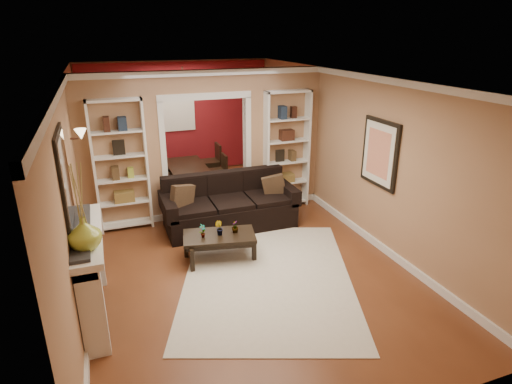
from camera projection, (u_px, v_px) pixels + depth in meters
name	position (u px, v px, depth m)	size (l,w,h in m)	color
floor	(226.00, 238.00, 7.32)	(8.00, 8.00, 0.00)	brown
ceiling	(222.00, 76.00, 6.37)	(8.00, 8.00, 0.00)	white
wall_back	(178.00, 118.00, 10.36)	(8.00, 8.00, 0.00)	#AB7E5A
wall_front	(368.00, 300.00, 3.33)	(8.00, 8.00, 0.00)	#AB7E5A
wall_left	(73.00, 178.00, 6.12)	(8.00, 8.00, 0.00)	#AB7E5A
wall_right	(346.00, 150.00, 7.58)	(8.00, 8.00, 0.00)	#AB7E5A
partition_wall	(206.00, 145.00, 7.90)	(4.50, 0.15, 2.70)	#AB7E5A
red_back_panel	(179.00, 120.00, 10.35)	(4.44, 0.04, 2.64)	maroon
dining_window	(178.00, 110.00, 10.23)	(0.78, 0.03, 0.98)	#8CA5CC
area_rug	(268.00, 277.00, 6.15)	(2.35, 3.29, 0.01)	beige
sofa	(230.00, 202.00, 7.62)	(2.38, 1.03, 0.93)	black
pillow_left	(182.00, 198.00, 7.26)	(0.44, 0.12, 0.44)	#4F3822
pillow_right	(274.00, 187.00, 7.81)	(0.40, 0.11, 0.40)	#4F3822
coffee_table	(220.00, 247.00, 6.59)	(1.08, 0.59, 0.41)	black
plant_left	(203.00, 231.00, 6.40)	(0.11, 0.08, 0.21)	#336626
plant_center	(219.00, 228.00, 6.48)	(0.12, 0.10, 0.22)	#336626
plant_right	(235.00, 227.00, 6.57)	(0.11, 0.11, 0.19)	#336626
bookshelf_left	(121.00, 166.00, 7.32)	(0.90, 0.30, 2.30)	white
bookshelf_right	(286.00, 150.00, 8.33)	(0.90, 0.30, 2.30)	white
fireplace	(94.00, 275.00, 5.13)	(0.32, 1.70, 1.16)	white
vase	(84.00, 233.00, 4.46)	(0.35, 0.35, 0.36)	#9BAD37
mirror	(65.00, 180.00, 4.65)	(0.03, 0.95, 1.10)	silver
wall_sconce	(77.00, 136.00, 6.47)	(0.18, 0.18, 0.22)	#FFE0A5
framed_art	(379.00, 153.00, 6.61)	(0.04, 0.85, 1.05)	black
dining_table	(189.00, 176.00, 9.66)	(0.82, 1.47, 0.52)	black
dining_chair_nw	(166.00, 177.00, 9.17)	(0.39, 0.39, 0.79)	black
dining_chair_ne	(215.00, 171.00, 9.53)	(0.39, 0.39, 0.79)	black
dining_chair_sw	(162.00, 169.00, 9.70)	(0.39, 0.39, 0.78)	black
dining_chair_se	(209.00, 162.00, 10.04)	(0.44, 0.44, 0.89)	black
chandelier	(188.00, 97.00, 8.99)	(0.50, 0.50, 0.30)	#3F241C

